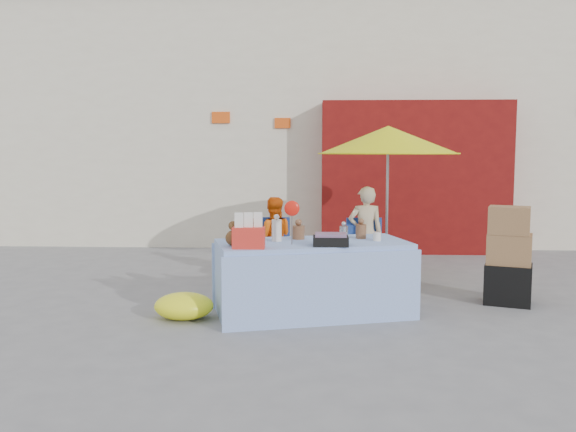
{
  "coord_description": "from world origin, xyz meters",
  "views": [
    {
      "loc": [
        0.5,
        -6.4,
        1.74
      ],
      "look_at": [
        0.18,
        0.6,
        1.0
      ],
      "focal_mm": 38.0,
      "sensor_mm": 36.0,
      "label": 1
    }
  ],
  "objects_px": {
    "umbrella": "(388,141)",
    "box_stack": "(509,259)",
    "market_table": "(312,277)",
    "vendor_orange": "(273,239)",
    "chair_left": "(272,263)",
    "chair_right": "(366,264)",
    "vendor_beige": "(365,234)"
  },
  "relations": [
    {
      "from": "market_table",
      "to": "box_stack",
      "type": "xyz_separation_m",
      "value": [
        2.25,
        0.56,
        0.11
      ]
    },
    {
      "from": "chair_left",
      "to": "chair_right",
      "type": "bearing_deg",
      "value": -4.19
    },
    {
      "from": "market_table",
      "to": "chair_left",
      "type": "bearing_deg",
      "value": 92.99
    },
    {
      "from": "chair_left",
      "to": "umbrella",
      "type": "xyz_separation_m",
      "value": [
        1.55,
        0.28,
        1.64
      ]
    },
    {
      "from": "market_table",
      "to": "vendor_orange",
      "type": "bearing_deg",
      "value": 91.65
    },
    {
      "from": "market_table",
      "to": "umbrella",
      "type": "xyz_separation_m",
      "value": [
        1.01,
        1.92,
        1.49
      ]
    },
    {
      "from": "chair_left",
      "to": "vendor_beige",
      "type": "height_order",
      "value": "vendor_beige"
    },
    {
      "from": "market_table",
      "to": "vendor_orange",
      "type": "distance_m",
      "value": 1.86
    },
    {
      "from": "chair_right",
      "to": "vendor_orange",
      "type": "height_order",
      "value": "vendor_orange"
    },
    {
      "from": "market_table",
      "to": "vendor_orange",
      "type": "height_order",
      "value": "market_table"
    },
    {
      "from": "chair_right",
      "to": "vendor_beige",
      "type": "relative_size",
      "value": 0.66
    },
    {
      "from": "chair_right",
      "to": "vendor_beige",
      "type": "xyz_separation_m",
      "value": [
        0.0,
        0.13,
        0.39
      ]
    },
    {
      "from": "market_table",
      "to": "vendor_beige",
      "type": "height_order",
      "value": "vendor_beige"
    },
    {
      "from": "chair_left",
      "to": "box_stack",
      "type": "distance_m",
      "value": 3.0
    },
    {
      "from": "vendor_orange",
      "to": "vendor_beige",
      "type": "relative_size",
      "value": 0.88
    },
    {
      "from": "vendor_orange",
      "to": "umbrella",
      "type": "distance_m",
      "value": 2.04
    },
    {
      "from": "chair_right",
      "to": "umbrella",
      "type": "relative_size",
      "value": 0.41
    },
    {
      "from": "umbrella",
      "to": "box_stack",
      "type": "relative_size",
      "value": 1.86
    },
    {
      "from": "chair_left",
      "to": "market_table",
      "type": "bearing_deg",
      "value": -75.88
    },
    {
      "from": "chair_right",
      "to": "vendor_orange",
      "type": "distance_m",
      "value": 1.29
    },
    {
      "from": "vendor_beige",
      "to": "vendor_orange",
      "type": "bearing_deg",
      "value": -4.19
    },
    {
      "from": "chair_left",
      "to": "vendor_orange",
      "type": "xyz_separation_m",
      "value": [
        0.0,
        0.13,
        0.31
      ]
    },
    {
      "from": "chair_left",
      "to": "chair_right",
      "type": "relative_size",
      "value": 1.0
    },
    {
      "from": "market_table",
      "to": "umbrella",
      "type": "relative_size",
      "value": 1.07
    },
    {
      "from": "umbrella",
      "to": "box_stack",
      "type": "xyz_separation_m",
      "value": [
        1.24,
        -1.36,
        -1.37
      ]
    },
    {
      "from": "box_stack",
      "to": "umbrella",
      "type": "bearing_deg",
      "value": 132.33
    },
    {
      "from": "vendor_beige",
      "to": "market_table",
      "type": "bearing_deg",
      "value": 63.95
    },
    {
      "from": "vendor_orange",
      "to": "box_stack",
      "type": "xyz_separation_m",
      "value": [
        2.79,
        -1.21,
        -0.05
      ]
    },
    {
      "from": "vendor_beige",
      "to": "umbrella",
      "type": "height_order",
      "value": "umbrella"
    },
    {
      "from": "market_table",
      "to": "chair_left",
      "type": "xyz_separation_m",
      "value": [
        -0.54,
        1.64,
        -0.15
      ]
    },
    {
      "from": "chair_right",
      "to": "umbrella",
      "type": "distance_m",
      "value": 1.69
    },
    {
      "from": "vendor_beige",
      "to": "chair_right",
      "type": "bearing_deg",
      "value": 85.32
    }
  ]
}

